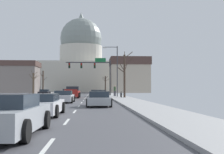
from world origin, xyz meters
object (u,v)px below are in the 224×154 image
object	(u,v)px
pickup_truck_near_01	(72,93)
sedan_oncoming_01	(66,92)
sedan_oncoming_03	(73,91)
sedan_near_02	(99,95)
pedestrian_00	(115,90)
sedan_near_06	(7,116)
sedan_near_03	(64,97)
street_lamp_right	(115,67)
sedan_near_04	(99,99)
sedan_oncoming_02	(70,91)
sedan_oncoming_00	(44,92)
signal_gantry	(94,68)
sedan_near_00	(96,93)
sedan_near_05	(42,105)
bicycle_parked	(121,95)

from	to	relation	value
pickup_truck_near_01	sedan_oncoming_01	bearing A→B (deg)	97.18
sedan_oncoming_03	sedan_oncoming_01	bearing A→B (deg)	-89.89
pickup_truck_near_01	sedan_oncoming_01	distance (m)	26.64
sedan_near_02	pedestrian_00	distance (m)	9.82
sedan_near_06	sedan_oncoming_03	world-z (taller)	sedan_oncoming_03
sedan_near_03	street_lamp_right	bearing A→B (deg)	65.98
street_lamp_right	sedan_near_04	world-z (taller)	street_lamp_right
sedan_near_03	sedan_oncoming_02	xyz separation A→B (m)	(-3.63, 52.99, -0.00)
sedan_near_03	sedan_oncoming_00	distance (m)	30.30
sedan_near_02	sedan_oncoming_01	size ratio (longest dim) A/B	0.93
pickup_truck_near_01	sedan_near_04	world-z (taller)	pickup_truck_near_01
sedan_near_04	sedan_oncoming_00	distance (m)	36.93
sedan_near_03	sedan_oncoming_00	world-z (taller)	sedan_near_03
sedan_oncoming_00	pedestrian_00	xyz separation A→B (m)	(13.21, -12.59, 0.55)
signal_gantry	sedan_near_00	distance (m)	5.33
sedan_near_00	sedan_near_02	xyz separation A→B (m)	(0.32, -11.30, 0.02)
sedan_oncoming_03	pedestrian_00	xyz separation A→B (m)	(9.82, -44.62, 0.48)
signal_gantry	sedan_oncoming_00	xyz separation A→B (m)	(-9.90, 7.67, -4.34)
pickup_truck_near_01	sedan_near_00	bearing A→B (deg)	57.79
signal_gantry	sedan_oncoming_02	distance (m)	32.16
sedan_oncoming_02	sedan_oncoming_01	bearing A→B (deg)	-89.14
signal_gantry	sedan_oncoming_01	bearing A→B (deg)	109.90
sedan_near_02	sedan_near_03	bearing A→B (deg)	-116.25
sedan_oncoming_01	pedestrian_00	xyz separation A→B (m)	(9.78, -22.79, 0.54)
sedan_near_00	pedestrian_00	distance (m)	3.56
pickup_truck_near_01	sedan_oncoming_03	distance (m)	48.39
pedestrian_00	sedan_oncoming_03	bearing A→B (deg)	102.41
sedan_near_00	sedan_near_04	world-z (taller)	sedan_near_04
sedan_oncoming_03	sedan_near_02	bearing A→B (deg)	-82.46
sedan_near_05	sedan_oncoming_03	size ratio (longest dim) A/B	0.95
sedan_oncoming_02	bicycle_parked	size ratio (longest dim) A/B	2.66
street_lamp_right	sedan_near_02	world-z (taller)	street_lamp_right
sedan_near_05	bicycle_parked	distance (m)	25.33
street_lamp_right	pickup_truck_near_01	world-z (taller)	street_lamp_right
pedestrian_00	pickup_truck_near_01	bearing A→B (deg)	-150.54
sedan_oncoming_00	bicycle_parked	distance (m)	22.89
sedan_near_05	sedan_oncoming_01	distance (m)	53.16
sedan_near_02	sedan_oncoming_00	world-z (taller)	sedan_near_02
sedan_near_04	sedan_near_05	size ratio (longest dim) A/B	0.97
sedan_near_04	sedan_oncoming_01	world-z (taller)	sedan_oncoming_01
sedan_near_03	sedan_oncoming_02	size ratio (longest dim) A/B	0.97
sedan_near_05	street_lamp_right	bearing A→B (deg)	77.60
sedan_oncoming_01	sedan_near_02	bearing A→B (deg)	-77.54
sedan_near_04	sedan_oncoming_01	bearing A→B (deg)	98.51
sedan_near_04	sedan_oncoming_00	size ratio (longest dim) A/B	0.93
street_lamp_right	pedestrian_00	size ratio (longest dim) A/B	4.40
sedan_near_03	sedan_near_02	bearing A→B (deg)	63.75
sedan_near_04	bicycle_parked	size ratio (longest dim) A/B	2.45
sedan_near_00	sedan_oncoming_03	size ratio (longest dim) A/B	0.97
sedan_near_03	pedestrian_00	bearing A→B (deg)	69.43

